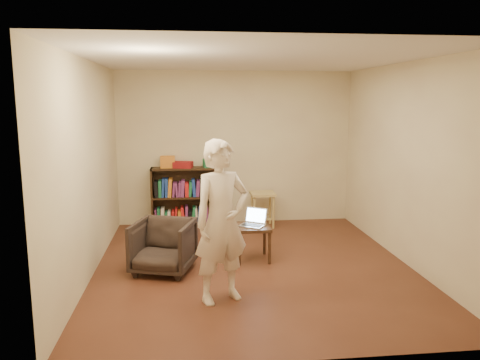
{
  "coord_description": "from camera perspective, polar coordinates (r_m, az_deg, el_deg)",
  "views": [
    {
      "loc": [
        -0.82,
        -5.7,
        2.12
      ],
      "look_at": [
        -0.13,
        0.35,
        1.07
      ],
      "focal_mm": 35.0,
      "sensor_mm": 36.0,
      "label": 1
    }
  ],
  "objects": [
    {
      "name": "armchair",
      "position": [
        5.93,
        -9.33,
        -7.99
      ],
      "size": [
        0.87,
        0.89,
        0.65
      ],
      "primitive_type": "imported",
      "rotation": [
        0.0,
        0.0,
        -0.29
      ],
      "color": "#2D251E",
      "rests_on": "floor"
    },
    {
      "name": "stool",
      "position": [
        7.87,
        2.76,
        -2.33
      ],
      "size": [
        0.4,
        0.4,
        0.58
      ],
      "color": "tan",
      "rests_on": "floor"
    },
    {
      "name": "person",
      "position": [
        4.91,
        -2.25,
        -5.1
      ],
      "size": [
        0.75,
        0.64,
        1.73
      ],
      "primitive_type": "imported",
      "rotation": [
        0.0,
        0.0,
        0.44
      ],
      "color": "beige",
      "rests_on": "floor"
    },
    {
      "name": "wall_back",
      "position": [
        8.04,
        -0.58,
        3.91
      ],
      "size": [
        4.0,
        0.0,
        4.0
      ],
      "primitive_type": "plane",
      "rotation": [
        1.57,
        0.0,
        0.0
      ],
      "color": "beige",
      "rests_on": "floor"
    },
    {
      "name": "floor",
      "position": [
        6.14,
        1.62,
        -10.44
      ],
      "size": [
        4.5,
        4.5,
        0.0
      ],
      "primitive_type": "plane",
      "color": "#492417",
      "rests_on": "ground"
    },
    {
      "name": "side_table",
      "position": [
        6.26,
        1.52,
        -6.3
      ],
      "size": [
        0.46,
        0.46,
        0.47
      ],
      "color": "black",
      "rests_on": "floor"
    },
    {
      "name": "wall_right",
      "position": [
        6.41,
        19.67,
        1.84
      ],
      "size": [
        0.0,
        4.5,
        4.5
      ],
      "primitive_type": "plane",
      "rotation": [
        1.57,
        0.0,
        -1.57
      ],
      "color": "beige",
      "rests_on": "floor"
    },
    {
      "name": "laptop",
      "position": [
        6.25,
        1.68,
        -5.05
      ],
      "size": [
        0.41,
        0.4,
        0.22
      ],
      "rotation": [
        0.0,
        0.0,
        -0.57
      ],
      "color": "#B4B4B9",
      "rests_on": "side_table"
    },
    {
      "name": "box_green",
      "position": [
        7.86,
        -3.96,
        2.07
      ],
      "size": [
        0.17,
        0.17,
        0.14
      ],
      "primitive_type": "cube",
      "rotation": [
        0.0,
        0.0,
        0.2
      ],
      "color": "#1D6E44",
      "rests_on": "bookshelf"
    },
    {
      "name": "ceiling",
      "position": [
        5.78,
        1.75,
        14.51
      ],
      "size": [
        4.5,
        4.5,
        0.0
      ],
      "primitive_type": "plane",
      "color": "white",
      "rests_on": "wall_back"
    },
    {
      "name": "box_yellow",
      "position": [
        7.88,
        -8.81,
        2.19
      ],
      "size": [
        0.24,
        0.18,
        0.2
      ],
      "primitive_type": "cube",
      "rotation": [
        0.0,
        0.0,
        0.02
      ],
      "color": "orange",
      "rests_on": "bookshelf"
    },
    {
      "name": "box_white",
      "position": [
        7.87,
        -3.0,
        1.87
      ],
      "size": [
        0.11,
        0.11,
        0.08
      ],
      "primitive_type": "cube",
      "rotation": [
        0.0,
        0.0,
        -0.02
      ],
      "color": "white",
      "rests_on": "bookshelf"
    },
    {
      "name": "wall_left",
      "position": [
        5.88,
        -17.99,
        1.26
      ],
      "size": [
        0.0,
        4.5,
        4.5
      ],
      "primitive_type": "plane",
      "rotation": [
        1.57,
        0.0,
        1.57
      ],
      "color": "beige",
      "rests_on": "floor"
    },
    {
      "name": "bookshelf",
      "position": [
        7.98,
        -6.42,
        -2.46
      ],
      "size": [
        1.2,
        0.3,
        1.0
      ],
      "color": "black",
      "rests_on": "floor"
    },
    {
      "name": "red_cloth",
      "position": [
        7.85,
        -6.96,
        1.86
      ],
      "size": [
        0.35,
        0.29,
        0.1
      ],
      "primitive_type": "cube",
      "rotation": [
        0.0,
        0.0,
        -0.22
      ],
      "color": "maroon",
      "rests_on": "bookshelf"
    }
  ]
}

